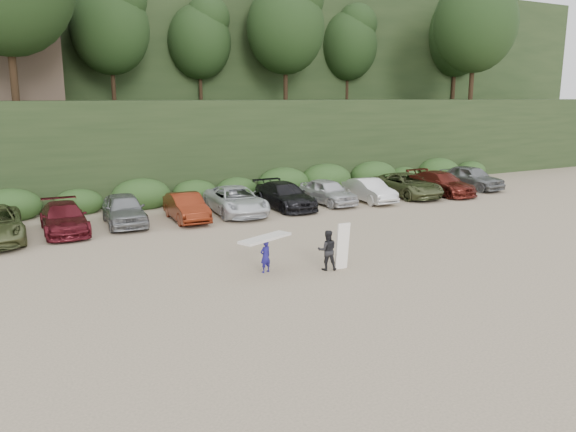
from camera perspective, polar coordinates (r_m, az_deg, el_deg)
ground at (r=22.43m, az=7.73°, el=-4.20°), size 120.00×120.00×0.00m
hillside_backdrop at (r=54.96m, az=-15.76°, el=16.80°), size 90.00×41.50×28.00m
parked_cars at (r=30.41m, az=-4.58°, el=1.60°), size 36.83×5.99×1.61m
child_surfer at (r=20.17m, az=-2.32°, el=-3.30°), size 2.27×1.38×1.32m
adult_surfer at (r=20.55m, az=4.16°, el=-3.44°), size 1.21×0.80×1.75m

